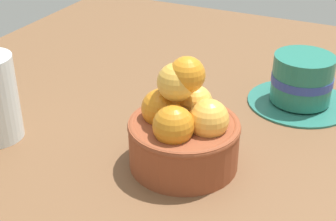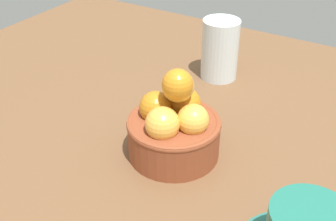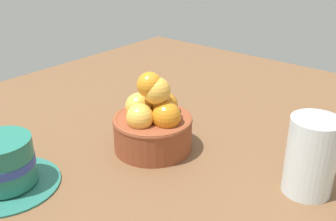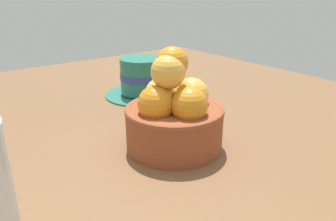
# 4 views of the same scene
# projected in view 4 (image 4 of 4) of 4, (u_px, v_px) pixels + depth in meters

# --- Properties ---
(ground_plane) EXTENTS (1.18, 1.00, 0.05)m
(ground_plane) POSITION_uv_depth(u_px,v_px,m) (174.00, 162.00, 0.46)
(ground_plane) COLOR brown
(terracotta_bowl) EXTENTS (0.13, 0.13, 0.14)m
(terracotta_bowl) POSITION_uv_depth(u_px,v_px,m) (174.00, 114.00, 0.43)
(terracotta_bowl) COLOR brown
(terracotta_bowl) RESTS_ON ground_plane
(coffee_cup) EXTENTS (0.15, 0.15, 0.08)m
(coffee_cup) POSITION_uv_depth(u_px,v_px,m) (142.00, 79.00, 0.65)
(coffee_cup) COLOR #296E60
(coffee_cup) RESTS_ON ground_plane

